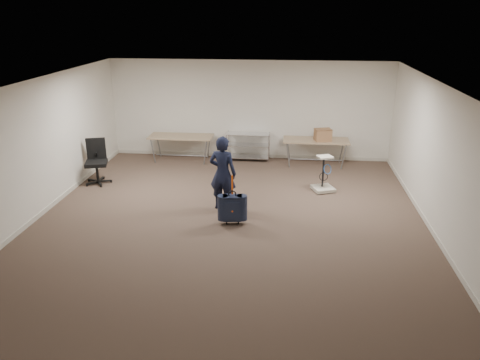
# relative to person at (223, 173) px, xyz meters

# --- Properties ---
(ground) EXTENTS (9.00, 9.00, 0.00)m
(ground) POSITION_rel_person_xyz_m (0.22, -0.65, -0.82)
(ground) COLOR #47352B
(ground) RESTS_ON ground
(room_shell) EXTENTS (8.00, 9.00, 9.00)m
(room_shell) POSITION_rel_person_xyz_m (0.22, 0.73, -0.77)
(room_shell) COLOR silver
(room_shell) RESTS_ON ground
(folding_table_left) EXTENTS (1.80, 0.75, 0.73)m
(folding_table_left) POSITION_rel_person_xyz_m (-1.68, 3.30, -0.14)
(folding_table_left) COLOR #9B7E5F
(folding_table_left) RESTS_ON ground
(folding_table_right) EXTENTS (1.80, 0.75, 0.73)m
(folding_table_right) POSITION_rel_person_xyz_m (2.12, 3.30, -0.14)
(folding_table_right) COLOR #9B7E5F
(folding_table_right) RESTS_ON ground
(wire_shelf) EXTENTS (1.22, 0.47, 0.80)m
(wire_shelf) POSITION_rel_person_xyz_m (0.22, 3.55, -0.38)
(wire_shelf) COLOR silver
(wire_shelf) RESTS_ON ground
(person) EXTENTS (0.66, 0.50, 1.63)m
(person) POSITION_rel_person_xyz_m (0.00, 0.00, 0.00)
(person) COLOR black
(person) RESTS_ON ground
(suitcase) EXTENTS (0.40, 0.26, 1.04)m
(suitcase) POSITION_rel_person_xyz_m (0.30, -0.77, -0.46)
(suitcase) COLOR black
(suitcase) RESTS_ON ground
(office_chair) EXTENTS (0.67, 0.67, 1.10)m
(office_chair) POSITION_rel_person_xyz_m (-3.36, 1.28, -0.48)
(office_chair) COLOR black
(office_chair) RESTS_ON ground
(equipment_cart) EXTENTS (0.61, 0.61, 0.87)m
(equipment_cart) POSITION_rel_person_xyz_m (2.24, 1.31, -0.59)
(equipment_cart) COLOR beige
(equipment_cart) RESTS_ON ground
(cardboard_box) EXTENTS (0.50, 0.42, 0.32)m
(cardboard_box) POSITION_rel_person_xyz_m (2.29, 3.24, 0.08)
(cardboard_box) COLOR olive
(cardboard_box) RESTS_ON folding_table_right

